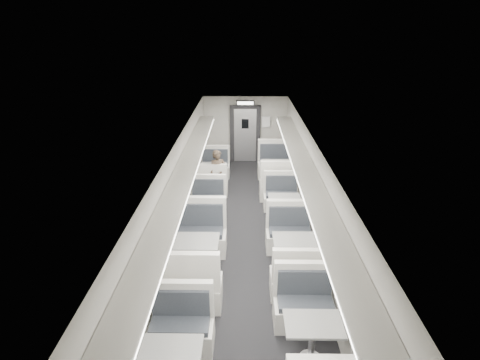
{
  "coord_description": "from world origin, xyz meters",
  "views": [
    {
      "loc": [
        -0.02,
        -7.26,
        4.75
      ],
      "look_at": [
        -0.13,
        1.44,
        1.11
      ],
      "focal_mm": 28.0,
      "sensor_mm": 36.0,
      "label": 1
    }
  ],
  "objects_px": {
    "booth_left_a": "(213,175)",
    "booth_right_d": "(312,341)",
    "booth_right_a": "(277,174)",
    "booth_left_b": "(205,213)",
    "vestibule_door": "(245,134)",
    "exit_sign": "(245,103)",
    "booth_right_c": "(294,254)",
    "booth_left_c": "(195,258)",
    "passenger": "(218,174)",
    "booth_right_b": "(284,209)"
  },
  "relations": [
    {
      "from": "booth_left_c",
      "to": "booth_right_d",
      "type": "height_order",
      "value": "booth_left_c"
    },
    {
      "from": "booth_left_b",
      "to": "booth_right_d",
      "type": "xyz_separation_m",
      "value": [
        2.0,
        -4.12,
        0.02
      ]
    },
    {
      "from": "booth_left_c",
      "to": "booth_right_b",
      "type": "xyz_separation_m",
      "value": [
        2.0,
        2.3,
        -0.07
      ]
    },
    {
      "from": "booth_right_d",
      "to": "passenger",
      "type": "relative_size",
      "value": 1.45
    },
    {
      "from": "booth_left_b",
      "to": "vestibule_door",
      "type": "distance_m",
      "value": 4.99
    },
    {
      "from": "booth_right_c",
      "to": "booth_right_d",
      "type": "bearing_deg",
      "value": -90.0
    },
    {
      "from": "booth_right_a",
      "to": "booth_right_d",
      "type": "bearing_deg",
      "value": -90.0
    },
    {
      "from": "booth_right_a",
      "to": "booth_right_c",
      "type": "distance_m",
      "value": 4.32
    },
    {
      "from": "booth_right_a",
      "to": "booth_right_d",
      "type": "relative_size",
      "value": 1.11
    },
    {
      "from": "booth_right_b",
      "to": "booth_right_d",
      "type": "xyz_separation_m",
      "value": [
        0.0,
        -4.37,
        0.02
      ]
    },
    {
      "from": "booth_right_c",
      "to": "exit_sign",
      "type": "relative_size",
      "value": 3.41
    },
    {
      "from": "booth_left_c",
      "to": "booth_right_c",
      "type": "bearing_deg",
      "value": 6.13
    },
    {
      "from": "booth_right_b",
      "to": "vestibule_door",
      "type": "xyz_separation_m",
      "value": [
        -1.0,
        4.59,
        0.69
      ]
    },
    {
      "from": "booth_left_a",
      "to": "booth_right_a",
      "type": "distance_m",
      "value": 2.0
    },
    {
      "from": "booth_left_c",
      "to": "booth_right_a",
      "type": "xyz_separation_m",
      "value": [
        2.0,
        4.54,
        -0.01
      ]
    },
    {
      "from": "booth_left_b",
      "to": "booth_right_c",
      "type": "distance_m",
      "value": 2.71
    },
    {
      "from": "booth_right_b",
      "to": "booth_right_c",
      "type": "height_order",
      "value": "booth_right_c"
    },
    {
      "from": "booth_left_c",
      "to": "passenger",
      "type": "height_order",
      "value": "passenger"
    },
    {
      "from": "vestibule_door",
      "to": "passenger",
      "type": "bearing_deg",
      "value": -104.27
    },
    {
      "from": "booth_right_a",
      "to": "vestibule_door",
      "type": "xyz_separation_m",
      "value": [
        -1.0,
        2.35,
        0.63
      ]
    },
    {
      "from": "booth_right_d",
      "to": "booth_right_c",
      "type": "bearing_deg",
      "value": 90.0
    },
    {
      "from": "booth_right_d",
      "to": "passenger",
      "type": "bearing_deg",
      "value": 106.95
    },
    {
      "from": "booth_right_c",
      "to": "vestibule_door",
      "type": "bearing_deg",
      "value": 98.52
    },
    {
      "from": "passenger",
      "to": "vestibule_door",
      "type": "bearing_deg",
      "value": 53.01
    },
    {
      "from": "booth_right_c",
      "to": "vestibule_door",
      "type": "xyz_separation_m",
      "value": [
        -1.0,
        6.67,
        0.66
      ]
    },
    {
      "from": "booth_left_a",
      "to": "exit_sign",
      "type": "relative_size",
      "value": 3.14
    },
    {
      "from": "booth_left_c",
      "to": "booth_right_c",
      "type": "distance_m",
      "value": 2.01
    },
    {
      "from": "booth_left_b",
      "to": "booth_right_d",
      "type": "relative_size",
      "value": 0.93
    },
    {
      "from": "passenger",
      "to": "exit_sign",
      "type": "xyz_separation_m",
      "value": [
        0.79,
        2.61,
        1.56
      ]
    },
    {
      "from": "booth_left_a",
      "to": "booth_right_d",
      "type": "bearing_deg",
      "value": -73.43
    },
    {
      "from": "booth_left_b",
      "to": "passenger",
      "type": "xyz_separation_m",
      "value": [
        0.21,
        1.74,
        0.37
      ]
    },
    {
      "from": "booth_left_a",
      "to": "booth_right_a",
      "type": "height_order",
      "value": "booth_right_a"
    },
    {
      "from": "booth_right_b",
      "to": "vestibule_door",
      "type": "bearing_deg",
      "value": 102.29
    },
    {
      "from": "booth_left_b",
      "to": "vestibule_door",
      "type": "bearing_deg",
      "value": 78.33
    },
    {
      "from": "booth_left_a",
      "to": "booth_right_d",
      "type": "distance_m",
      "value": 7.01
    },
    {
      "from": "booth_right_c",
      "to": "passenger",
      "type": "bearing_deg",
      "value": 116.55
    },
    {
      "from": "booth_left_a",
      "to": "vestibule_door",
      "type": "xyz_separation_m",
      "value": [
        1.0,
        2.24,
        0.69
      ]
    },
    {
      "from": "booth_right_a",
      "to": "passenger",
      "type": "xyz_separation_m",
      "value": [
        -1.79,
        -0.75,
        0.3
      ]
    },
    {
      "from": "booth_left_a",
      "to": "booth_right_b",
      "type": "relative_size",
      "value": 0.99
    },
    {
      "from": "booth_left_a",
      "to": "booth_right_d",
      "type": "xyz_separation_m",
      "value": [
        2.0,
        -6.72,
        0.02
      ]
    },
    {
      "from": "booth_right_d",
      "to": "exit_sign",
      "type": "xyz_separation_m",
      "value": [
        -1.0,
        8.47,
        1.91
      ]
    },
    {
      "from": "booth_left_a",
      "to": "booth_right_a",
      "type": "relative_size",
      "value": 0.84
    },
    {
      "from": "booth_right_b",
      "to": "booth_right_c",
      "type": "bearing_deg",
      "value": -90.0
    },
    {
      "from": "passenger",
      "to": "vestibule_door",
      "type": "relative_size",
      "value": 0.68
    },
    {
      "from": "booth_right_a",
      "to": "booth_right_c",
      "type": "relative_size",
      "value": 1.09
    },
    {
      "from": "booth_left_b",
      "to": "booth_right_b",
      "type": "height_order",
      "value": "booth_right_b"
    },
    {
      "from": "booth_left_c",
      "to": "booth_right_d",
      "type": "distance_m",
      "value": 2.88
    },
    {
      "from": "booth_right_b",
      "to": "vestibule_door",
      "type": "relative_size",
      "value": 0.94
    },
    {
      "from": "booth_right_a",
      "to": "booth_right_d",
      "type": "distance_m",
      "value": 6.61
    },
    {
      "from": "booth_right_a",
      "to": "booth_right_d",
      "type": "height_order",
      "value": "booth_right_a"
    }
  ]
}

